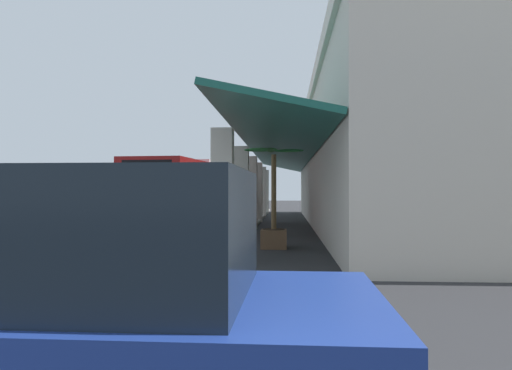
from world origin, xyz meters
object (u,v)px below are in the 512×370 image
object	(u,v)px
transit_bus	(190,190)
parked_suv_blue	(9,315)
parked_sedan_tan	(83,230)
potted_palm	(274,223)

from	to	relation	value
transit_bus	parked_suv_blue	world-z (taller)	transit_bus
transit_bus	parked_sedan_tan	size ratio (longest dim) A/B	2.52
parked_suv_blue	potted_palm	bearing A→B (deg)	173.43
parked_suv_blue	potted_palm	xyz separation A→B (m)	(-12.44, 1.43, -0.20)
transit_bus	potted_palm	distance (m)	8.90
transit_bus	parked_sedan_tan	bearing A→B (deg)	-5.27
parked_sedan_tan	potted_palm	xyz separation A→B (m)	(-2.42, 5.16, 0.06)
potted_palm	transit_bus	bearing A→B (deg)	-151.47
transit_bus	potted_palm	xyz separation A→B (m)	(7.76, 4.22, -1.04)
potted_palm	parked_sedan_tan	bearing A→B (deg)	-64.87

